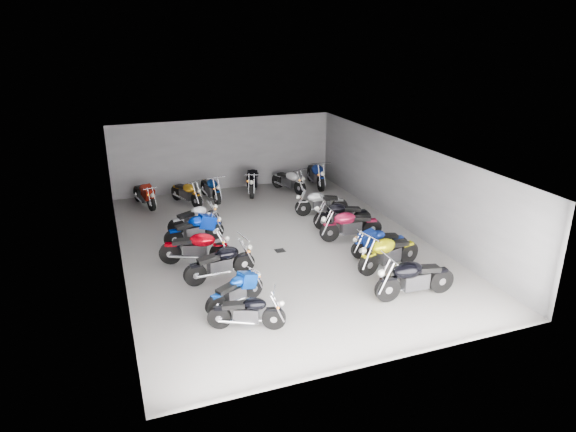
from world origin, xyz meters
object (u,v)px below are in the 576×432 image
drain_grate (280,251)px  motorcycle_left_f (195,218)px  motorcycle_left_d (196,248)px  motorcycle_back_c (211,188)px  motorcycle_left_c (221,263)px  motorcycle_right_f (321,203)px  motorcycle_right_e (342,215)px  motorcycle_right_d (350,225)px  motorcycle_back_e (289,181)px  motorcycle_right_a (414,278)px  motorcycle_left_e (195,230)px  motorcycle_back_b (187,193)px  motorcycle_back_f (316,174)px  motorcycle_left_a (247,312)px  motorcycle_back_a (144,194)px  motorcycle_left_b (236,290)px  motorcycle_right_b (388,253)px  motorcycle_right_c (379,242)px  motorcycle_back_d (253,181)px

drain_grate → motorcycle_left_f: size_ratio=0.16×
motorcycle_left_d → motorcycle_back_c: 6.32m
drain_grate → motorcycle_left_d: bearing=-179.9°
motorcycle_left_c → motorcycle_right_f: size_ratio=1.06×
motorcycle_left_d → motorcycle_right_e: motorcycle_left_d is taller
drain_grate → motorcycle_right_d: bearing=1.5°
motorcycle_left_c → motorcycle_left_f: 4.08m
motorcycle_back_e → motorcycle_left_f: bearing=11.4°
motorcycle_right_a → motorcycle_back_c: 10.79m
motorcycle_left_e → motorcycle_back_b: (0.45, 4.24, -0.01)m
motorcycle_back_f → motorcycle_back_e: bearing=19.3°
motorcycle_left_a → motorcycle_back_b: 9.96m
motorcycle_left_d → motorcycle_left_f: size_ratio=1.10×
motorcycle_back_a → motorcycle_left_e: bearing=89.0°
motorcycle_left_c → motorcycle_left_e: (-0.21, 2.90, -0.02)m
motorcycle_left_b → motorcycle_right_d: (4.90, 3.01, 0.09)m
motorcycle_left_b → motorcycle_back_f: size_ratio=0.73×
motorcycle_left_b → motorcycle_left_c: 1.64m
motorcycle_left_a → motorcycle_right_a: 4.72m
motorcycle_right_a → motorcycle_back_f: size_ratio=1.00×
motorcycle_right_d → motorcycle_right_b: bearing=-172.9°
motorcycle_back_e → motorcycle_right_d: bearing=68.6°
motorcycle_right_b → motorcycle_right_f: size_ratio=1.11×
motorcycle_right_b → motorcycle_back_e: bearing=-10.8°
motorcycle_back_b → motorcycle_back_f: (6.07, 0.47, 0.07)m
motorcycle_left_e → motorcycle_left_c: bearing=-6.0°
motorcycle_back_b → motorcycle_back_e: bearing=157.3°
motorcycle_left_c → motorcycle_back_b: motorcycle_left_c is taller
motorcycle_left_a → motorcycle_back_e: 11.21m
motorcycle_right_c → motorcycle_right_e: (-0.07, 2.62, 0.05)m
motorcycle_left_b → motorcycle_right_a: bearing=51.2°
motorcycle_right_b → motorcycle_left_f: bearing=32.1°
motorcycle_left_d → motorcycle_back_d: 7.39m
motorcycle_left_c → motorcycle_back_c: motorcycle_left_c is taller
motorcycle_right_a → motorcycle_right_e: bearing=-1.8°
motorcycle_left_b → motorcycle_back_e: 10.15m
motorcycle_left_e → motorcycle_right_b: bearing=41.8°
motorcycle_right_a → motorcycle_right_f: 6.87m
motorcycle_left_c → motorcycle_right_c: size_ratio=1.11×
motorcycle_right_f → motorcycle_right_c: bearing=-163.3°
motorcycle_right_d → motorcycle_back_b: (-4.69, 5.77, -0.04)m
motorcycle_left_c → motorcycle_back_b: (0.24, 7.14, -0.02)m
motorcycle_left_d → motorcycle_back_a: 6.27m
motorcycle_left_b → motorcycle_left_a: bearing=-24.8°
motorcycle_right_b → motorcycle_left_e: bearing=40.5°
motorcycle_left_f → motorcycle_back_a: 3.71m
motorcycle_back_f → motorcycle_back_b: bearing=11.2°
motorcycle_left_b → motorcycle_left_d: motorcycle_left_d is taller
motorcycle_right_a → motorcycle_left_f: bearing=36.7°
motorcycle_left_f → motorcycle_back_b: motorcycle_back_b is taller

